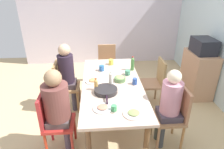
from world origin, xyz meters
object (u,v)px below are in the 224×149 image
object	(u,v)px
person_0	(169,103)
chair_4	(155,80)
chair_1	(53,119)
bottle_2	(96,84)
bottle_0	(111,79)
chair_3	(63,84)
microwave	(204,46)
cup_3	(128,73)
cup_0	(135,81)
person_1	(57,104)
chair_2	(107,63)
plate_0	(103,108)
chair_0	(174,113)
plate_1	(134,113)
bottle_1	(132,64)
person_3	(67,72)
serving_pan	(106,91)
side_cabinet	(198,74)
plate_2	(93,81)
cup_2	(114,108)
bowl_0	(120,79)
cup_1	(102,68)
dining_table	(112,88)

from	to	relation	value
person_0	chair_4	bearing A→B (deg)	174.67
chair_1	bottle_2	world-z (taller)	bottle_2
chair_1	bottle_0	bearing A→B (deg)	116.14
chair_3	chair_1	bearing A→B (deg)	0.00
microwave	cup_3	bearing A→B (deg)	-70.70
cup_0	person_1	bearing A→B (deg)	-67.60
chair_2	plate_0	bearing A→B (deg)	-4.69
chair_4	chair_0	bearing A→B (deg)	0.00
plate_1	chair_0	bearing A→B (deg)	114.39
bottle_0	bottle_1	bearing A→B (deg)	143.72
person_0	bottle_0	bearing A→B (deg)	-117.43
person_3	serving_pan	xyz separation A→B (m)	(0.76, 0.63, 0.05)
plate_1	side_cabinet	world-z (taller)	side_cabinet
bottle_0	plate_1	bearing A→B (deg)	18.04
chair_0	plate_2	size ratio (longest dim) A/B	3.78
chair_3	plate_1	xyz separation A→B (m)	(1.28, 1.03, 0.25)
chair_1	person_1	bearing A→B (deg)	90.00
plate_0	chair_0	bearing A→B (deg)	98.36
chair_2	cup_2	world-z (taller)	chair_2
bottle_2	plate_2	bearing A→B (deg)	-170.36
chair_1	plate_0	distance (m)	0.72
bowl_0	cup_1	world-z (taller)	cup_1
plate_0	person_0	bearing A→B (deg)	99.20
cup_2	bottle_1	size ratio (longest dim) A/B	0.43
chair_4	cup_2	distance (m)	1.49
plate_2	cup_1	xyz separation A→B (m)	(-0.39, 0.14, 0.04)
person_1	bottle_2	bearing A→B (deg)	122.79
serving_pan	bottle_1	size ratio (longest dim) A/B	2.03
person_1	bottle_2	size ratio (longest dim) A/B	6.52
bottle_2	side_cabinet	world-z (taller)	bottle_2
cup_3	chair_4	bearing A→B (deg)	111.80
cup_1	side_cabinet	xyz separation A→B (m)	(-0.34, 1.94, -0.35)
person_1	chair_3	world-z (taller)	person_1
chair_0	person_1	distance (m)	1.58
chair_3	bottle_0	bearing A→B (deg)	53.22
chair_3	serving_pan	distance (m)	1.08
dining_table	chair_3	size ratio (longest dim) A/B	2.21
bowl_0	side_cabinet	size ratio (longest dim) A/B	0.20
person_3	plate_2	xyz separation A→B (m)	(0.41, 0.45, 0.04)
chair_3	cup_1	size ratio (longest dim) A/B	7.36
dining_table	person_3	world-z (taller)	person_3
chair_1	chair_3	world-z (taller)	same
chair_4	plate_2	size ratio (longest dim) A/B	3.78
cup_1	plate_2	bearing A→B (deg)	-20.39
cup_0	cup_2	world-z (taller)	cup_0
cup_2	side_cabinet	size ratio (longest dim) A/B	0.12
person_1	chair_4	distance (m)	1.87
chair_2	microwave	bearing A→B (deg)	72.62
person_0	bowl_0	world-z (taller)	person_0
bottle_1	person_0	bearing A→B (deg)	19.93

